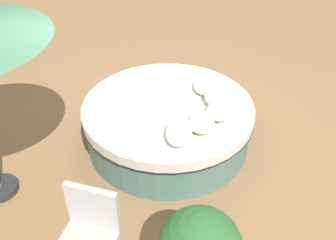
{
  "coord_description": "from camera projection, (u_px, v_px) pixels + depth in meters",
  "views": [
    {
      "loc": [
        4.08,
        0.49,
        3.47
      ],
      "look_at": [
        0.0,
        0.0,
        0.38
      ],
      "focal_mm": 40.05,
      "sensor_mm": 36.0,
      "label": 1
    }
  ],
  "objects": [
    {
      "name": "round_bed",
      "position": [
        168.0,
        123.0,
        5.18
      ],
      "size": [
        2.31,
        2.31,
        0.64
      ],
      "color": "#4C726B",
      "rests_on": "ground_plane"
    },
    {
      "name": "throw_pillow_3",
      "position": [
        216.0,
        95.0,
        5.0
      ],
      "size": [
        0.48,
        0.32,
        0.19
      ],
      "primitive_type": "ellipsoid",
      "color": "silver",
      "rests_on": "round_bed"
    },
    {
      "name": "throw_pillow_1",
      "position": [
        201.0,
        122.0,
        4.54
      ],
      "size": [
        0.45,
        0.32,
        0.17
      ],
      "primitive_type": "ellipsoid",
      "color": "beige",
      "rests_on": "round_bed"
    },
    {
      "name": "throw_pillow_4",
      "position": [
        205.0,
        85.0,
        5.25
      ],
      "size": [
        0.5,
        0.32,
        0.15
      ],
      "primitive_type": "ellipsoid",
      "color": "white",
      "rests_on": "round_bed"
    },
    {
      "name": "patio_chair",
      "position": [
        89.0,
        229.0,
        3.49
      ],
      "size": [
        0.58,
        0.6,
        0.98
      ],
      "rotation": [
        0.0,
        0.0,
        4.54
      ],
      "color": "#B7B7BC",
      "rests_on": "ground_plane"
    },
    {
      "name": "ground_plane",
      "position": [
        168.0,
        141.0,
        5.37
      ],
      "size": [
        16.0,
        16.0,
        0.0
      ],
      "primitive_type": "plane",
      "color": "olive"
    },
    {
      "name": "throw_pillow_0",
      "position": [
        179.0,
        131.0,
        4.38
      ],
      "size": [
        0.52,
        0.31,
        0.19
      ],
      "primitive_type": "ellipsoid",
      "color": "white",
      "rests_on": "round_bed"
    },
    {
      "name": "throw_pillow_2",
      "position": [
        219.0,
        111.0,
        4.74
      ],
      "size": [
        0.42,
        0.33,
        0.16
      ],
      "primitive_type": "ellipsoid",
      "color": "beige",
      "rests_on": "round_bed"
    }
  ]
}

